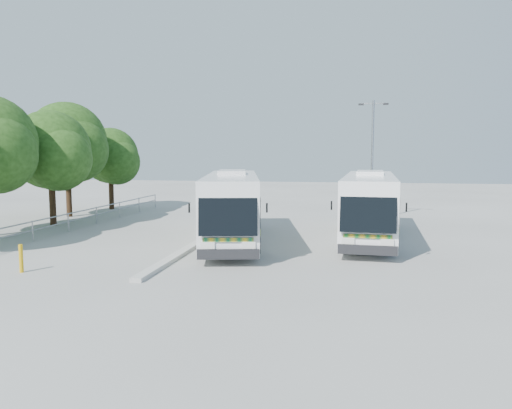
% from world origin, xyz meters
% --- Properties ---
extents(ground, '(100.00, 100.00, 0.00)m').
position_xyz_m(ground, '(0.00, 0.00, 0.00)').
color(ground, '#AAAAA4').
rests_on(ground, ground).
extents(kerb_divider, '(0.40, 16.00, 0.15)m').
position_xyz_m(kerb_divider, '(-2.30, 2.00, 0.07)').
color(kerb_divider, '#B2B2AD').
rests_on(kerb_divider, ground).
extents(railing, '(0.06, 22.00, 1.00)m').
position_xyz_m(railing, '(-10.00, 4.00, 0.74)').
color(railing, gray).
rests_on(railing, ground).
extents(tree_far_c, '(4.97, 4.69, 6.49)m').
position_xyz_m(tree_far_c, '(-12.12, 5.10, 4.26)').
color(tree_far_c, '#382314').
rests_on(tree_far_c, ground).
extents(tree_far_d, '(5.62, 5.30, 7.33)m').
position_xyz_m(tree_far_d, '(-13.31, 8.80, 4.82)').
color(tree_far_d, '#382314').
rests_on(tree_far_d, ground).
extents(tree_far_e, '(4.54, 4.28, 5.92)m').
position_xyz_m(tree_far_e, '(-12.63, 13.30, 3.89)').
color(tree_far_e, '#382314').
rests_on(tree_far_e, ground).
extents(coach_main, '(4.45, 11.39, 3.10)m').
position_xyz_m(coach_main, '(-1.00, 1.91, 1.70)').
color(coach_main, silver).
rests_on(coach_main, ground).
extents(coach_adjacent, '(2.81, 11.10, 3.05)m').
position_xyz_m(coach_adjacent, '(5.32, 3.67, 1.67)').
color(coach_adjacent, white).
rests_on(coach_adjacent, ground).
extents(lamppost, '(1.77, 0.18, 7.24)m').
position_xyz_m(lamppost, '(5.73, 10.59, 4.00)').
color(lamppost, '#93979B').
rests_on(lamppost, ground).
extents(bollard, '(0.15, 0.15, 0.98)m').
position_xyz_m(bollard, '(-6.74, -5.40, 0.49)').
color(bollard, '#D59E0C').
rests_on(bollard, ground).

